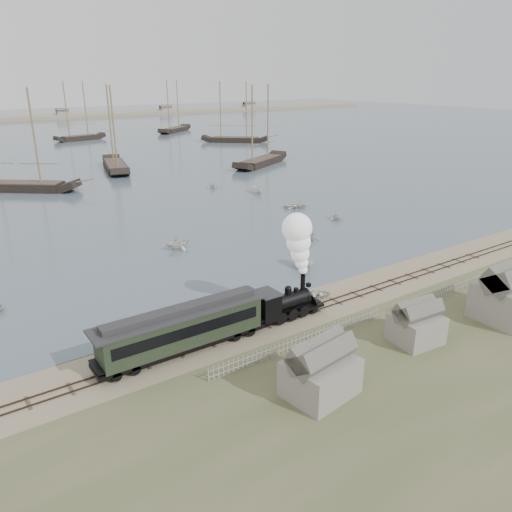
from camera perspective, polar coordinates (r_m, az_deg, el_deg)
ground at (r=52.72m, az=6.07°, el=-4.95°), size 600.00×600.00×0.00m
harbor_water at (r=209.52m, az=-26.34°, el=12.01°), size 600.00×336.00×0.06m
rail_track at (r=51.36m, az=7.52°, el=-5.68°), size 120.00×1.80×0.16m
picket_fence_west at (r=44.25m, az=5.51°, el=-10.15°), size 19.00×0.10×1.20m
picket_fence_east at (r=56.93m, az=20.74°, el=-4.27°), size 15.00×0.10×1.20m
shed_left at (r=38.52m, az=7.27°, el=-15.33°), size 5.00×4.00×4.10m
shed_mid at (r=46.81m, az=17.66°, el=-9.29°), size 4.00×3.50×3.60m
shed_right at (r=54.39m, az=26.60°, el=-6.31°), size 6.00×5.00×5.10m
locomotive at (r=47.50m, az=4.70°, el=-1.85°), size 7.88×2.94×9.83m
passenger_coach at (r=42.45m, az=-8.42°, el=-8.10°), size 15.21×2.93×3.69m
beached_dinghy at (r=53.11m, az=6.85°, el=-4.37°), size 3.69×4.12×0.70m
rowboat_1 at (r=67.68m, az=-8.91°, el=1.54°), size 3.00×3.47×1.81m
rowboat_2 at (r=60.72m, az=5.18°, el=-0.62°), size 4.00×1.65×1.52m
rowboat_3 at (r=88.09m, az=4.55°, el=5.75°), size 4.57×4.94×0.83m
rowboat_4 at (r=71.10m, az=6.34°, el=2.43°), size 3.62×3.55×1.45m
rowboat_5 at (r=98.86m, az=0.11°, el=7.56°), size 3.73×1.80×1.39m
rowboat_7 at (r=103.87m, az=-5.00°, el=8.13°), size 2.91×2.54×1.48m
rowboat_8 at (r=81.61m, az=9.11°, el=4.61°), size 2.90×2.57×1.42m
schooner_2 at (r=110.28m, az=-25.84°, el=11.83°), size 21.18×18.46×20.00m
schooner_3 at (r=127.37m, az=-16.16°, el=13.87°), size 10.44×23.06×20.00m
schooner_4 at (r=129.44m, az=0.58°, el=14.72°), size 22.34×15.15×20.00m
schooner_5 at (r=175.43m, az=-2.46°, el=16.12°), size 20.93×19.00×20.00m
schooner_8 at (r=190.56m, az=-19.77°, el=15.33°), size 18.63×7.38×20.00m
schooner_9 at (r=209.90m, az=-9.41°, el=16.53°), size 19.72×16.35×20.00m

